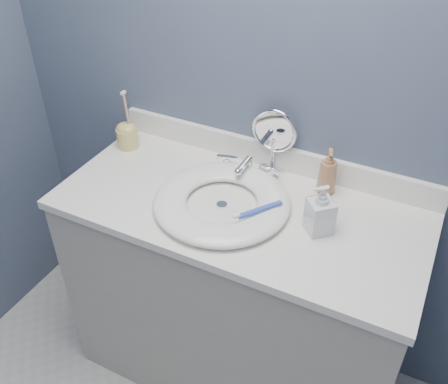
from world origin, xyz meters
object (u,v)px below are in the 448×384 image
Objects in this scene: makeup_mirror at (274,138)px; soap_bottle_amber at (328,172)px; toothbrush_holder at (127,134)px; soap_bottle_clear at (321,209)px.

makeup_mirror is 1.46× the size of soap_bottle_amber.
soap_bottle_amber is at bearing -11.61° from makeup_mirror.
toothbrush_holder reaches higher than soap_bottle_amber.
makeup_mirror reaches higher than toothbrush_holder.
soap_bottle_amber is at bearing 148.02° from soap_bottle_clear.
soap_bottle_clear is 0.70× the size of toothbrush_holder.
soap_bottle_clear is (0.25, -0.24, -0.05)m from makeup_mirror.
soap_bottle_amber is 0.70× the size of toothbrush_holder.
toothbrush_holder is at bearing -143.14° from soap_bottle_clear.
soap_bottle_clear is (0.04, -0.20, -0.00)m from soap_bottle_amber.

